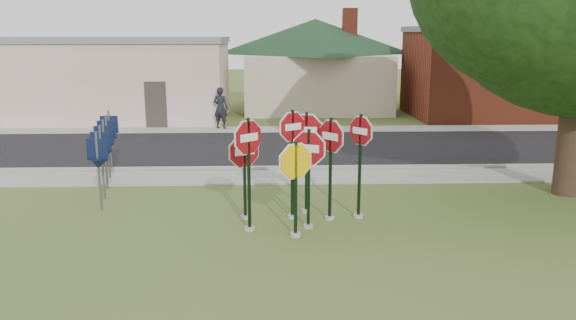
{
  "coord_description": "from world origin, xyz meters",
  "views": [
    {
      "loc": [
        -0.74,
        -11.27,
        4.36
      ],
      "look_at": [
        -0.28,
        2.0,
        1.36
      ],
      "focal_mm": 35.0,
      "sensor_mm": 36.0,
      "label": 1
    }
  ],
  "objects_px": {
    "stop_sign_left": "(249,158)",
    "pedestrian": "(221,108)",
    "stop_sign_yellow": "(296,177)",
    "stop_sign_center": "(309,165)"
  },
  "relations": [
    {
      "from": "stop_sign_center",
      "to": "pedestrian",
      "type": "distance_m",
      "value": 13.97
    },
    {
      "from": "stop_sign_center",
      "to": "stop_sign_left",
      "type": "xyz_separation_m",
      "value": [
        -1.34,
        -0.12,
        0.2
      ]
    },
    {
      "from": "stop_sign_center",
      "to": "stop_sign_left",
      "type": "relative_size",
      "value": 0.9
    },
    {
      "from": "stop_sign_center",
      "to": "stop_sign_yellow",
      "type": "relative_size",
      "value": 1.08
    },
    {
      "from": "stop_sign_left",
      "to": "stop_sign_center",
      "type": "bearing_deg",
      "value": 5.04
    },
    {
      "from": "stop_sign_yellow",
      "to": "stop_sign_left",
      "type": "distance_m",
      "value": 1.15
    },
    {
      "from": "stop_sign_left",
      "to": "pedestrian",
      "type": "height_order",
      "value": "stop_sign_left"
    },
    {
      "from": "stop_sign_yellow",
      "to": "stop_sign_left",
      "type": "relative_size",
      "value": 0.84
    },
    {
      "from": "stop_sign_yellow",
      "to": "stop_sign_left",
      "type": "xyz_separation_m",
      "value": [
        -1.02,
        0.42,
        0.33
      ]
    },
    {
      "from": "stop_sign_center",
      "to": "stop_sign_left",
      "type": "bearing_deg",
      "value": -174.96
    }
  ]
}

